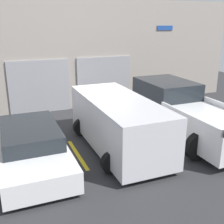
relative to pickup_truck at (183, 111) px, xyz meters
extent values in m
plane|color=#2D2D30|center=(-2.77, 1.63, -0.85)|extent=(28.00, 28.00, 0.00)
cube|color=#9E9389|center=(-2.77, 4.93, 1.67)|extent=(17.10, 0.60, 5.03)
cube|color=#939399|center=(-4.53, 4.59, 0.35)|extent=(2.72, 0.08, 2.40)
cube|color=#939399|center=(-1.41, 4.59, 0.35)|extent=(2.72, 0.08, 2.40)
cube|color=#1E4799|center=(1.94, 4.60, 2.87)|extent=(0.90, 0.03, 0.22)
cube|color=white|center=(0.00, -0.31, -0.15)|extent=(1.95, 5.50, 0.91)
cube|color=#1E2328|center=(0.00, 1.21, 0.62)|extent=(1.79, 2.48, 0.63)
cube|color=white|center=(-0.94, -1.54, 0.39)|extent=(0.08, 3.03, 0.18)
cylinder|color=black|center=(-0.87, 1.40, -0.41)|extent=(0.88, 0.22, 0.88)
cylinder|color=black|center=(0.87, 1.40, -0.41)|extent=(0.88, 0.22, 0.88)
cylinder|color=black|center=(-0.87, -2.01, -0.41)|extent=(0.88, 0.22, 0.88)
cube|color=white|center=(-5.53, -0.31, -0.43)|extent=(1.81, 4.66, 0.57)
cube|color=#1E2328|center=(-5.53, -0.19, 0.07)|extent=(1.59, 2.57, 0.43)
cylinder|color=black|center=(-6.33, 1.14, -0.55)|extent=(0.60, 0.22, 0.60)
cylinder|color=black|center=(-4.74, 1.14, -0.55)|extent=(0.60, 0.22, 0.60)
cylinder|color=black|center=(-6.33, -1.75, -0.55)|extent=(0.60, 0.22, 0.60)
cylinder|color=black|center=(-4.74, -1.75, -0.55)|extent=(0.60, 0.22, 0.60)
cube|color=silver|center=(-2.77, -0.31, 0.07)|extent=(1.80, 4.76, 1.52)
cube|color=#1E2328|center=(-2.77, 2.03, 0.60)|extent=(1.62, 0.06, 0.28)
cylinder|color=black|center=(-3.56, 1.17, -0.53)|extent=(0.65, 0.22, 0.65)
cylinder|color=black|center=(-1.98, 1.17, -0.53)|extent=(0.65, 0.22, 0.65)
cylinder|color=black|center=(-3.56, -1.78, -0.53)|extent=(0.65, 0.22, 0.65)
cylinder|color=black|center=(-1.98, -1.78, -0.53)|extent=(0.65, 0.22, 0.65)
cube|color=gold|center=(-4.15, -0.31, -0.85)|extent=(0.12, 2.20, 0.01)
cube|color=gold|center=(-1.38, -0.31, -0.85)|extent=(0.12, 2.20, 0.01)
cube|color=gold|center=(1.38, -0.31, -0.85)|extent=(0.12, 2.20, 0.01)
camera|label=1|loc=(-6.17, -8.18, 3.17)|focal=45.00mm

